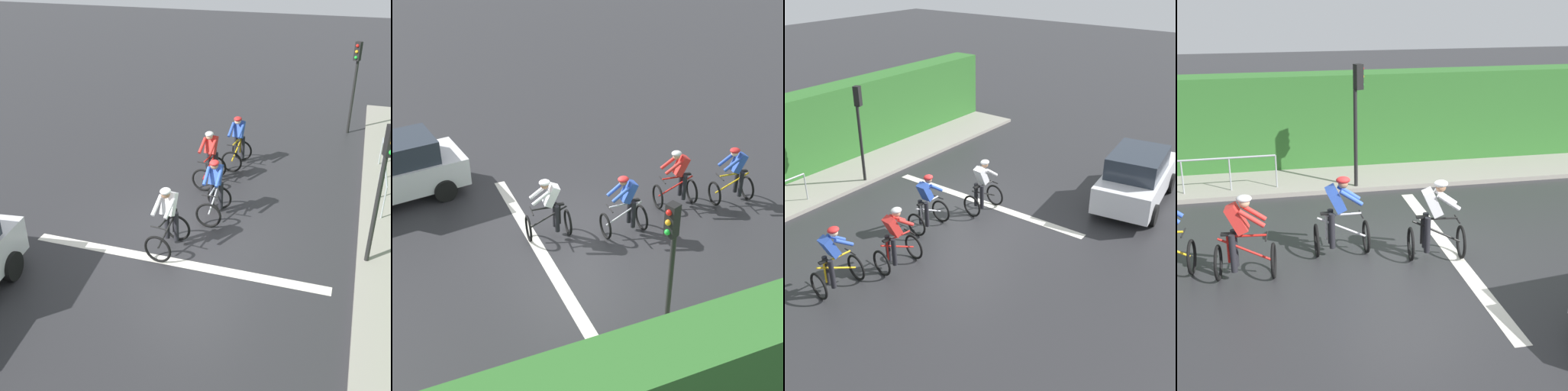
# 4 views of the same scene
# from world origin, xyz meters

# --- Properties ---
(ground_plane) EXTENTS (80.00, 80.00, 0.00)m
(ground_plane) POSITION_xyz_m (0.00, 0.00, 0.00)
(ground_plane) COLOR #28282B
(road_marking_stop_line) EXTENTS (7.00, 0.30, 0.01)m
(road_marking_stop_line) POSITION_xyz_m (0.00, -0.95, 0.00)
(road_marking_stop_line) COLOR silver
(road_marking_stop_line) RESTS_ON ground
(cyclist_lead) EXTENTS (0.78, 1.14, 1.66)m
(cyclist_lead) POSITION_xyz_m (0.07, 4.74, 0.80)
(cyclist_lead) COLOR black
(cyclist_lead) RESTS_ON ground
(cyclist_second) EXTENTS (0.79, 1.15, 1.66)m
(cyclist_second) POSITION_xyz_m (-0.39, 3.22, 0.80)
(cyclist_second) COLOR black
(cyclist_second) RESTS_ON ground
(cyclist_mid) EXTENTS (0.69, 1.09, 1.66)m
(cyclist_mid) POSITION_xyz_m (0.30, 1.31, 0.80)
(cyclist_mid) COLOR black
(cyclist_mid) RESTS_ON ground
(cyclist_fourth) EXTENTS (0.79, 1.15, 1.66)m
(cyclist_fourth) POSITION_xyz_m (-0.29, -0.51, 0.80)
(cyclist_fourth) COLOR black
(cyclist_fourth) RESTS_ON ground
(traffic_light_near_crossing) EXTENTS (0.26, 0.30, 3.34)m
(traffic_light_near_crossing) POSITION_xyz_m (4.17, 0.24, 2.22)
(traffic_light_near_crossing) COLOR black
(traffic_light_near_crossing) RESTS_ON ground
(traffic_light_far_junction) EXTENTS (0.26, 0.30, 3.34)m
(traffic_light_far_junction) POSITION_xyz_m (3.29, 8.88, 2.22)
(traffic_light_far_junction) COLOR black
(traffic_light_far_junction) RESTS_ON ground
(pedestrian_railing_kerbside) EXTENTS (0.11, 3.63, 1.03)m
(pedestrian_railing_kerbside) POSITION_xyz_m (4.44, 4.18, 0.79)
(pedestrian_railing_kerbside) COLOR #999EA3
(pedestrian_railing_kerbside) RESTS_ON ground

